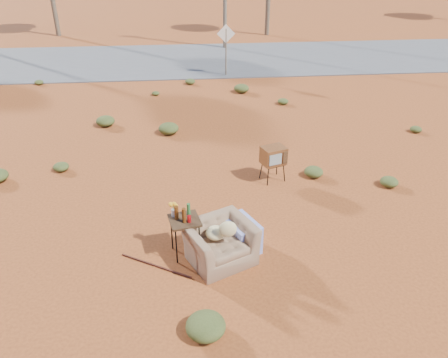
{
  "coord_description": "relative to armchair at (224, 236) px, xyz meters",
  "views": [
    {
      "loc": [
        -0.46,
        -7.11,
        5.38
      ],
      "look_at": [
        0.35,
        1.12,
        0.8
      ],
      "focal_mm": 35.0,
      "sensor_mm": 36.0,
      "label": 1
    }
  ],
  "objects": [
    {
      "name": "road_sign",
      "position": [
        1.32,
        12.53,
        1.02
      ],
      "size": [
        0.78,
        0.06,
        2.19
      ],
      "color": "brown",
      "rests_on": "ground"
    },
    {
      "name": "scrub_patch",
      "position": [
        -1.01,
        4.93,
        -0.35
      ],
      "size": [
        17.49,
        8.07,
        0.33
      ],
      "color": "#414B21",
      "rests_on": "ground"
    },
    {
      "name": "armchair",
      "position": [
        0.0,
        0.0,
        0.0
      ],
      "size": [
        1.55,
        1.39,
        1.04
      ],
      "rotation": [
        0.0,
        0.0,
        0.43
      ],
      "color": "brown",
      "rests_on": "ground"
    },
    {
      "name": "ground",
      "position": [
        -0.18,
        0.53,
        -0.49
      ],
      "size": [
        140.0,
        140.0,
        0.0
      ],
      "primitive_type": "plane",
      "color": "#98481E",
      "rests_on": "ground"
    },
    {
      "name": "side_table",
      "position": [
        -0.76,
        0.21,
        0.33
      ],
      "size": [
        0.65,
        0.65,
        1.11
      ],
      "rotation": [
        0.0,
        0.0,
        0.2
      ],
      "color": "#372714",
      "rests_on": "ground"
    },
    {
      "name": "rusty_bar",
      "position": [
        -1.29,
        -0.16,
        -0.47
      ],
      "size": [
        1.32,
        0.82,
        0.04
      ],
      "primitive_type": "cylinder",
      "rotation": [
        0.0,
        1.57,
        -0.54
      ],
      "color": "#461C12",
      "rests_on": "ground"
    },
    {
      "name": "highway",
      "position": [
        -0.18,
        15.53,
        -0.47
      ],
      "size": [
        140.0,
        7.0,
        0.04
      ],
      "primitive_type": "cube",
      "color": "#565659",
      "rests_on": "ground"
    },
    {
      "name": "tv_unit",
      "position": [
        1.51,
        2.91,
        0.19
      ],
      "size": [
        0.68,
        0.61,
        0.91
      ],
      "rotation": [
        0.0,
        0.0,
        0.33
      ],
      "color": "black",
      "rests_on": "ground"
    }
  ]
}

